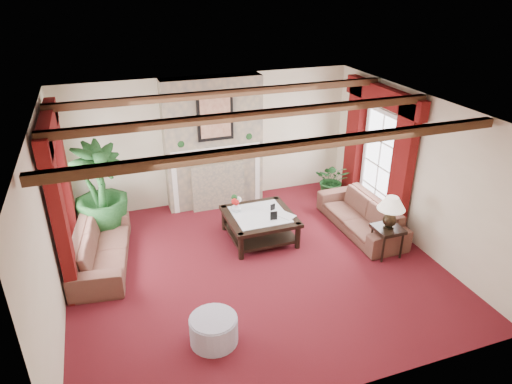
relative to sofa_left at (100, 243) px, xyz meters
name	(u,v)px	position (x,y,z in m)	size (l,w,h in m)	color
floor	(255,266)	(2.41, -0.95, -0.42)	(6.00, 6.00, 0.00)	#4F0E12
ceiling	(255,111)	(2.41, -0.95, 2.28)	(6.00, 6.00, 0.00)	white
back_wall	(211,140)	(2.41, 1.80, 0.93)	(6.00, 0.02, 2.70)	beige
left_wall	(48,227)	(-0.59, -0.95, 0.93)	(0.02, 5.50, 2.70)	beige
right_wall	(415,170)	(5.41, -0.95, 0.93)	(0.02, 5.50, 2.70)	beige
ceiling_beams	(255,115)	(2.41, -0.95, 2.22)	(6.00, 3.00, 0.12)	#351E10
fireplace	(211,77)	(2.41, 1.60, 2.28)	(2.00, 0.52, 2.70)	#9E8766
french_door_left	(44,149)	(-0.56, 0.05, 1.71)	(0.10, 1.10, 2.16)	white
french_door_right	(387,112)	(5.38, 0.05, 1.71)	(0.10, 1.10, 2.16)	white
curtains_left	(46,121)	(-0.45, 0.05, 2.13)	(0.20, 2.40, 2.55)	#470909
curtains_right	(384,91)	(5.27, 0.05, 2.13)	(0.20, 2.40, 2.55)	#470909
sofa_left	(100,243)	(0.00, 0.00, 0.00)	(0.91, 2.20, 0.83)	#3C101E
sofa_right	(361,210)	(4.75, -0.44, -0.01)	(0.63, 2.09, 0.81)	#3C101E
potted_palm	(103,210)	(0.11, 1.04, 0.08)	(1.69, 2.04, 1.00)	black
small_plant	(332,184)	(4.90, 1.01, -0.10)	(1.06, 1.08, 0.64)	black
coffee_table	(260,226)	(2.80, -0.11, -0.17)	(1.22, 1.22, 0.50)	black
side_table	(386,241)	(4.70, -1.36, -0.14)	(0.46, 0.46, 0.55)	black
ottoman	(214,330)	(1.33, -2.40, -0.23)	(0.65, 0.65, 0.38)	gray
table_lamp	(391,212)	(4.70, -1.36, 0.43)	(0.47, 0.47, 0.60)	black
flower_vase	(236,207)	(2.44, 0.15, 0.18)	(0.19, 0.20, 0.19)	silver
book	(283,211)	(3.14, -0.39, 0.24)	(0.21, 0.13, 0.31)	black
photo_frame_a	(274,216)	(2.97, -0.39, 0.17)	(0.13, 0.02, 0.17)	black
photo_frame_b	(273,207)	(3.09, -0.03, 0.15)	(0.10, 0.02, 0.13)	black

